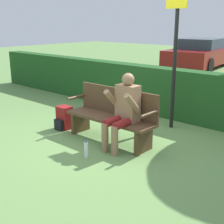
{
  "coord_description": "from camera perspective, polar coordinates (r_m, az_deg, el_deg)",
  "views": [
    {
      "loc": [
        3.38,
        -3.74,
        1.99
      ],
      "look_at": [
        0.15,
        -0.1,
        0.57
      ],
      "focal_mm": 50.0,
      "sensor_mm": 36.0,
      "label": 1
    }
  ],
  "objects": [
    {
      "name": "signpost",
      "position": [
        5.9,
        11.45,
        11.02
      ],
      "size": [
        0.41,
        0.09,
        2.56
      ],
      "color": "black",
      "rests_on": "ground"
    },
    {
      "name": "parked_car",
      "position": [
        14.59,
        15.71,
        10.25
      ],
      "size": [
        2.3,
        4.24,
        1.28
      ],
      "rotation": [
        0.0,
        0.0,
        1.68
      ],
      "color": "maroon",
      "rests_on": "ground"
    },
    {
      "name": "park_bench",
      "position": [
        5.32,
        0.01,
        -0.58
      ],
      "size": [
        1.69,
        0.46,
        0.9
      ],
      "color": "#513823",
      "rests_on": "ground"
    },
    {
      "name": "hedge_back",
      "position": [
        6.77,
        10.58,
        3.43
      ],
      "size": [
        12.0,
        0.4,
        1.04
      ],
      "color": "#1E4C1E",
      "rests_on": "ground"
    },
    {
      "name": "backpack",
      "position": [
        6.03,
        -8.77,
        -1.13
      ],
      "size": [
        0.27,
        0.29,
        0.44
      ],
      "color": "maroon",
      "rests_on": "ground"
    },
    {
      "name": "ground_plane",
      "position": [
        5.42,
        -0.49,
        -5.29
      ],
      "size": [
        40.0,
        40.0,
        0.0
      ],
      "primitive_type": "plane",
      "color": "#668E4C"
    },
    {
      "name": "person_seated",
      "position": [
        4.95,
        2.14,
        0.63
      ],
      "size": [
        0.5,
        0.6,
        1.21
      ],
      "color": "#997051",
      "rests_on": "ground"
    },
    {
      "name": "water_bottle",
      "position": [
        4.75,
        -4.75,
        -6.9
      ],
      "size": [
        0.06,
        0.06,
        0.27
      ],
      "color": "white",
      "rests_on": "ground"
    }
  ]
}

